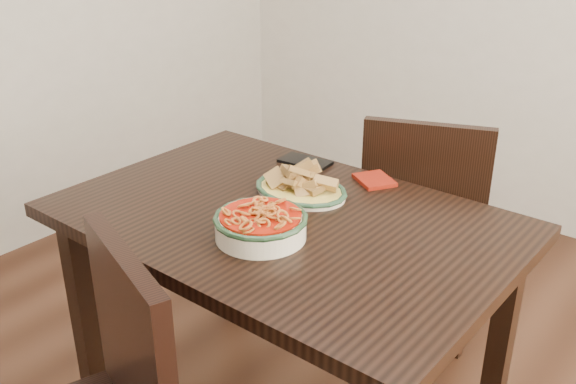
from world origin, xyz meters
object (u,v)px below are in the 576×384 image
Objects in this scene: smartphone at (305,162)px; noodle_bowl at (261,222)px; dining_table at (284,244)px; chair_far at (423,218)px; fish_plate at (301,180)px.

noodle_bowl is at bearing -70.79° from smartphone.
dining_table is 1.39× the size of chair_far.
chair_far reaches higher than smartphone.
fish_plate is (-0.05, 0.14, 0.14)m from dining_table.
chair_far reaches higher than dining_table.
smartphone is (-0.14, 0.20, -0.04)m from fish_plate.
dining_table is 7.45× the size of smartphone.
fish_plate is 1.70× the size of smartphone.
chair_far is at bearing 45.35° from smartphone.
noodle_bowl is at bearing 64.61° from chair_far.
dining_table is 0.20m from noodle_bowl.
noodle_bowl reaches higher than smartphone.
smartphone is at bearing 118.63° from dining_table.
dining_table is 4.38× the size of fish_plate.
fish_plate is (-0.14, -0.54, 0.30)m from chair_far.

